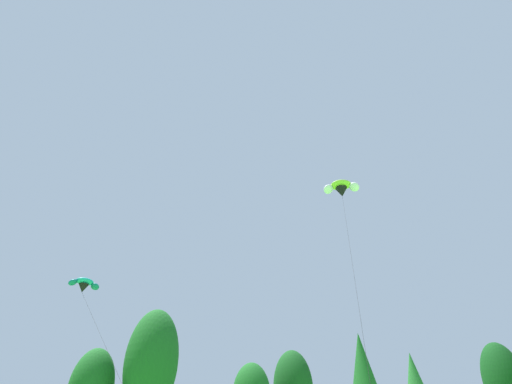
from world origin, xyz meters
The scene contains 5 objects.
treeline_tree_e centered at (-5.32, 44.24, 8.14)m, with size 5.43×5.43×13.44m.
treeline_tree_h centered at (18.86, 44.24, 7.75)m, with size 4.32×4.32×12.36m.
treeline_tree_j centered at (39.18, 44.37, 7.44)m, with size 5.12×5.12×12.29m.
parafoil_kite_high_teal centered at (-11.70, 33.48, 12.21)m, with size 7.60×13.27×11.19m.
parafoil_kite_mid_lime_white centered at (9.30, 27.04, 21.18)m, with size 8.75×13.13×20.41m.
Camera 1 is at (-6.15, 0.96, 2.17)m, focal length 26.38 mm.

